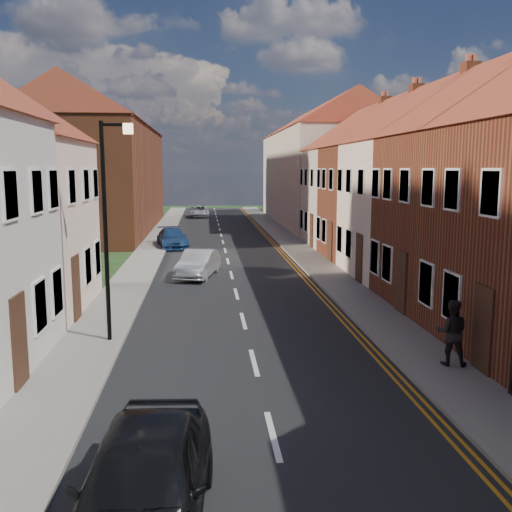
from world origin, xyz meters
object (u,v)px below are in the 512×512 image
object	(u,v)px
lamppost	(108,218)
car_near	(143,483)
car_distant	(199,211)
pedestrian_right_b	(452,332)
car_mid	(198,264)
car_far	(173,238)

from	to	relation	value
lamppost	car_near	distance (m)	9.27
car_near	car_distant	world-z (taller)	car_near
car_distant	pedestrian_right_b	bearing A→B (deg)	-83.86
pedestrian_right_b	lamppost	bearing A→B (deg)	0.95
pedestrian_right_b	car_mid	bearing A→B (deg)	-44.21
car_near	car_far	world-z (taller)	car_near
car_near	car_mid	size ratio (longest dim) A/B	1.15
car_near	pedestrian_right_b	bearing A→B (deg)	43.93
car_mid	pedestrian_right_b	size ratio (longest dim) A/B	2.31
car_near	car_mid	bearing A→B (deg)	91.79
car_far	car_distant	distance (m)	22.36
car_far	car_distant	xyz separation A→B (m)	(1.40, 22.31, -0.01)
car_near	car_far	size ratio (longest dim) A/B	1.05
car_mid	pedestrian_right_b	distance (m)	14.08
car_far	car_distant	size ratio (longest dim) A/B	0.97
lamppost	car_distant	xyz separation A→B (m)	(2.01, 41.95, -2.95)
lamppost	car_mid	distance (m)	10.44
car_far	car_distant	bearing A→B (deg)	76.06
car_near	car_distant	bearing A→B (deg)	93.23
car_far	pedestrian_right_b	bearing A→B (deg)	-80.89
car_far	pedestrian_right_b	distance (m)	23.86
lamppost	car_mid	size ratio (longest dim) A/B	1.60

